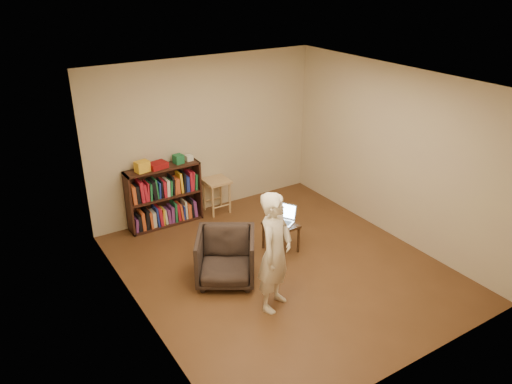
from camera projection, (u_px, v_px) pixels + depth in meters
floor at (282, 267)px, 6.99m from camera, size 4.50×4.50×0.00m
ceiling at (287, 82)px, 5.91m from camera, size 4.50×4.50×0.00m
wall_back at (205, 136)px, 8.18m from camera, size 4.00×0.00×4.00m
wall_left at (136, 221)px, 5.48m from camera, size 0.00×4.50×4.50m
wall_right at (394, 154)px, 7.42m from camera, size 0.00×4.50×4.50m
bookshelf at (164, 199)px, 8.00m from camera, size 1.20×0.30×1.00m
box_yellow at (142, 166)px, 7.55m from camera, size 0.23×0.18×0.17m
red_cloth at (158, 165)px, 7.70m from camera, size 0.31×0.25×0.09m
box_green at (178, 159)px, 7.88m from camera, size 0.16×0.16×0.14m
box_white at (189, 158)px, 8.00m from camera, size 0.11×0.11×0.09m
stool at (217, 186)px, 8.39m from camera, size 0.41×0.41×0.59m
armchair at (226, 257)px, 6.58m from camera, size 1.05×1.05×0.70m
side_table at (281, 228)px, 7.27m from camera, size 0.43×0.43×0.44m
laptop at (283, 218)px, 7.30m from camera, size 0.43×0.44×0.25m
person at (275, 252)px, 5.91m from camera, size 0.67×0.60×1.54m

